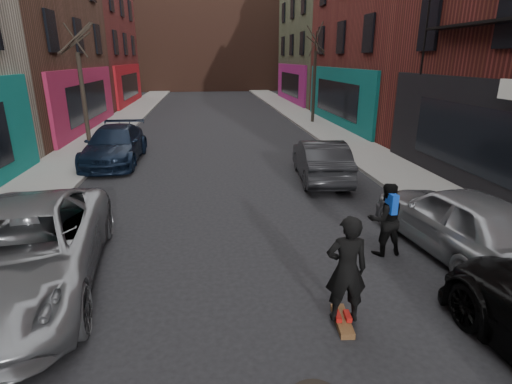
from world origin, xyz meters
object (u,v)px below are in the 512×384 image
object	(u,v)px
parked_right_far	(459,220)
parked_right_end	(321,160)
pedestrian	(385,219)
parked_left_end	(115,145)
parked_left_far	(21,251)
tree_right_far	(315,67)
skateboarder	(346,269)
tree_left_far	(80,74)
skateboard	(342,321)

from	to	relation	value
parked_right_far	parked_right_end	xyz separation A→B (m)	(-1.40, 5.78, -0.05)
parked_right_far	pedestrian	world-z (taller)	pedestrian
parked_left_end	pedestrian	size ratio (longest dim) A/B	3.12
parked_right_far	parked_left_far	bearing A→B (deg)	-3.68
parked_left_far	parked_right_far	xyz separation A→B (m)	(8.69, 0.44, -0.04)
tree_right_far	skateboarder	distance (m)	20.98
tree_left_far	parked_left_far	size ratio (longest dim) A/B	1.14
parked_left_far	parked_right_end	distance (m)	9.58
parked_right_far	skateboard	world-z (taller)	parked_right_far
parked_right_end	skateboard	world-z (taller)	parked_right_end
tree_left_far	parked_right_far	bearing A→B (deg)	-48.30
parked_right_end	skateboarder	size ratio (longest dim) A/B	2.41
parked_left_far	pedestrian	xyz separation A→B (m)	(7.09, 0.57, 0.02)
parked_left_end	parked_right_far	xyz separation A→B (m)	(8.99, -9.12, 0.03)
parked_right_end	skateboard	distance (m)	8.15
parked_right_end	parked_left_far	bearing A→B (deg)	46.14
pedestrian	parked_left_end	bearing A→B (deg)	-54.07
skateboard	pedestrian	world-z (taller)	pedestrian
tree_left_far	parked_right_end	xyz separation A→B (m)	(9.40, -6.34, -2.68)
parked_left_end	parked_right_far	bearing A→B (deg)	-45.00
pedestrian	tree_left_far	bearing A→B (deg)	-55.99
skateboard	skateboarder	world-z (taller)	skateboarder
skateboard	pedestrian	xyz separation A→B (m)	(1.66, 2.26, 0.76)
parked_right_far	tree_right_far	bearing A→B (deg)	-101.63
tree_right_far	skateboard	size ratio (longest dim) A/B	8.50
tree_right_far	parked_left_far	distance (m)	21.40
tree_left_far	parked_left_far	distance (m)	13.00
parked_right_far	parked_right_end	size ratio (longest dim) A/B	1.04
tree_right_far	skateboard	bearing A→B (deg)	-103.51
skateboarder	parked_left_end	bearing A→B (deg)	-57.30
tree_left_far	skateboarder	xyz separation A→B (m)	(7.54, -14.24, -2.40)
tree_right_far	parked_left_far	xyz separation A→B (m)	(-10.29, -18.56, -2.74)
parked_left_far	parked_right_end	world-z (taller)	parked_left_far
tree_right_far	pedestrian	bearing A→B (deg)	-100.09
tree_left_far	tree_right_far	xyz separation A→B (m)	(12.40, 6.00, 0.15)
tree_right_far	parked_left_end	world-z (taller)	tree_right_far
skateboarder	pedestrian	xyz separation A→B (m)	(1.66, 2.26, -0.17)
skateboard	skateboarder	bearing A→B (deg)	0.00
parked_left_end	parked_right_end	distance (m)	8.29
parked_left_far	parked_right_end	xyz separation A→B (m)	(7.29, 6.22, -0.09)
tree_left_far	parked_left_end	size ratio (longest dim) A/B	1.30
parked_left_far	parked_left_end	distance (m)	9.57
parked_left_end	pedestrian	xyz separation A→B (m)	(7.39, -8.99, 0.09)
skateboard	skateboarder	size ratio (longest dim) A/B	0.45
parked_left_end	parked_right_far	world-z (taller)	parked_right_far
tree_right_far	parked_left_far	world-z (taller)	tree_right_far
parked_right_end	skateboarder	world-z (taller)	skateboarder
parked_right_far	parked_left_end	bearing A→B (deg)	-52.01
tree_left_far	skateboarder	size ratio (longest dim) A/B	3.68
skateboard	pedestrian	distance (m)	2.90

